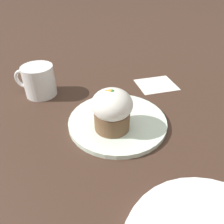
# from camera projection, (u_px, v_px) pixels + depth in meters

# --- Properties ---
(ground_plane) EXTENTS (4.00, 4.00, 0.00)m
(ground_plane) POSITION_uv_depth(u_px,v_px,m) (117.00, 123.00, 0.54)
(ground_plane) COLOR #3D281E
(dessert_plate) EXTENTS (0.24, 0.24, 0.01)m
(dessert_plate) POSITION_uv_depth(u_px,v_px,m) (117.00, 121.00, 0.53)
(dessert_plate) COLOR silver
(dessert_plate) RESTS_ON ground_plane
(carrot_cake) EXTENTS (0.09, 0.09, 0.10)m
(carrot_cake) POSITION_uv_depth(u_px,v_px,m) (112.00, 110.00, 0.48)
(carrot_cake) COLOR brown
(carrot_cake) RESTS_ON dessert_plate
(spoon) EXTENTS (0.04, 0.12, 0.01)m
(spoon) POSITION_uv_depth(u_px,v_px,m) (117.00, 116.00, 0.54)
(spoon) COLOR #B7B7BC
(spoon) RESTS_ON dessert_plate
(coffee_cup) EXTENTS (0.12, 0.09, 0.09)m
(coffee_cup) POSITION_uv_depth(u_px,v_px,m) (39.00, 81.00, 0.62)
(coffee_cup) COLOR white
(coffee_cup) RESTS_ON ground_plane
(paper_napkin) EXTENTS (0.15, 0.14, 0.00)m
(paper_napkin) POSITION_uv_depth(u_px,v_px,m) (156.00, 85.00, 0.69)
(paper_napkin) COLOR white
(paper_napkin) RESTS_ON ground_plane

